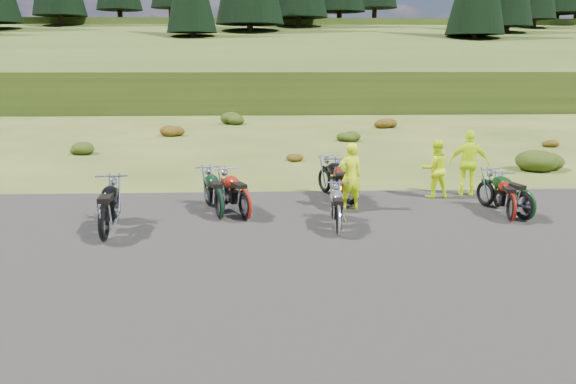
{
  "coord_description": "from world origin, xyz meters",
  "views": [
    {
      "loc": [
        -1.5,
        -12.06,
        3.82
      ],
      "look_at": [
        -0.96,
        0.62,
        0.81
      ],
      "focal_mm": 35.0,
      "sensor_mm": 36.0,
      "label": 1
    }
  ],
  "objects_px": {
    "motorcycle_7": "(523,221)",
    "motorcycle_0": "(105,243)",
    "motorcycle_3": "(338,237)",
    "person_middle": "(350,178)"
  },
  "relations": [
    {
      "from": "motorcycle_0",
      "to": "motorcycle_3",
      "type": "bearing_deg",
      "value": -92.6
    },
    {
      "from": "motorcycle_0",
      "to": "person_middle",
      "type": "height_order",
      "value": "person_middle"
    },
    {
      "from": "motorcycle_0",
      "to": "motorcycle_7",
      "type": "bearing_deg",
      "value": -87.65
    },
    {
      "from": "motorcycle_0",
      "to": "person_middle",
      "type": "bearing_deg",
      "value": -71.7
    },
    {
      "from": "motorcycle_0",
      "to": "motorcycle_7",
      "type": "distance_m",
      "value": 9.75
    },
    {
      "from": "motorcycle_0",
      "to": "motorcycle_3",
      "type": "xyz_separation_m",
      "value": [
        5.04,
        0.21,
        0.0
      ]
    },
    {
      "from": "motorcycle_0",
      "to": "motorcycle_7",
      "type": "height_order",
      "value": "motorcycle_0"
    },
    {
      "from": "motorcycle_7",
      "to": "motorcycle_0",
      "type": "bearing_deg",
      "value": 79.02
    },
    {
      "from": "motorcycle_3",
      "to": "person_middle",
      "type": "xyz_separation_m",
      "value": [
        0.57,
        2.2,
        0.87
      ]
    },
    {
      "from": "motorcycle_0",
      "to": "motorcycle_3",
      "type": "distance_m",
      "value": 5.04
    }
  ]
}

